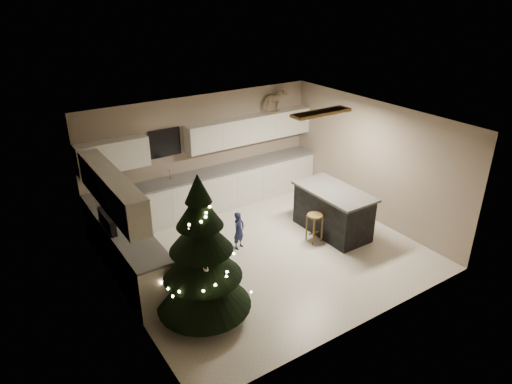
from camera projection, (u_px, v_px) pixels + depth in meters
ground_plane at (266, 252)px, 8.86m from camera, size 5.50×5.50×0.00m
room_shell at (268, 168)px, 8.14m from camera, size 5.52×5.02×2.61m
cabinetry at (184, 197)px, 9.34m from camera, size 5.50×3.20×2.00m
island at (333, 211)px, 9.40m from camera, size 0.90×1.70×0.95m
bar_stool at (315, 221)px, 9.06m from camera, size 0.31×0.31×0.59m
christmas_tree at (202, 262)px, 6.77m from camera, size 1.51×1.46×2.41m
toddler at (239, 230)px, 8.85m from camera, size 0.33×0.28×0.77m
rocking_horse at (275, 101)px, 10.59m from camera, size 0.62×0.35×0.51m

